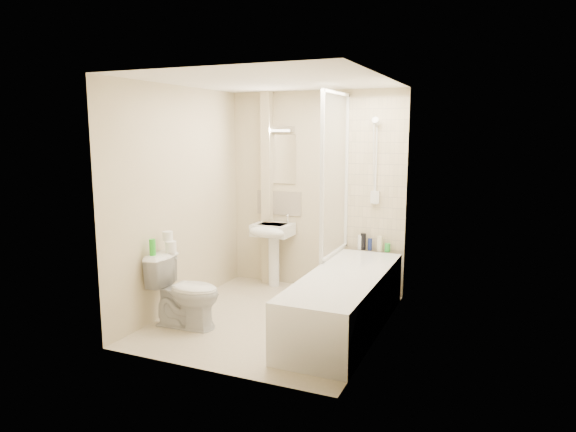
% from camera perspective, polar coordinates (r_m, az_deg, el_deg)
% --- Properties ---
extents(floor, '(2.50, 2.50, 0.00)m').
position_cam_1_polar(floor, '(5.42, -1.71, -11.42)').
color(floor, beige).
rests_on(floor, ground).
extents(wall_back, '(2.20, 0.02, 2.40)m').
position_cam_1_polar(wall_back, '(6.26, 3.05, 2.76)').
color(wall_back, beige).
rests_on(wall_back, ground).
extents(wall_left, '(0.02, 2.50, 2.40)m').
position_cam_1_polar(wall_left, '(5.66, -11.93, 1.85)').
color(wall_left, beige).
rests_on(wall_left, ground).
extents(wall_right, '(0.02, 2.50, 2.40)m').
position_cam_1_polar(wall_right, '(4.76, 10.33, 0.49)').
color(wall_right, beige).
rests_on(wall_right, ground).
extents(ceiling, '(2.20, 2.50, 0.02)m').
position_cam_1_polar(ceiling, '(5.08, -1.84, 14.77)').
color(ceiling, white).
rests_on(ceiling, wall_back).
extents(tile_back, '(0.70, 0.01, 1.75)m').
position_cam_1_polar(tile_back, '(6.01, 9.78, 4.51)').
color(tile_back, beige).
rests_on(tile_back, wall_back).
extents(tile_right, '(0.01, 2.10, 1.75)m').
position_cam_1_polar(tile_right, '(4.78, 10.41, 3.25)').
color(tile_right, beige).
rests_on(tile_right, wall_right).
extents(pipe_boxing, '(0.12, 0.12, 2.40)m').
position_cam_1_polar(pipe_boxing, '(6.44, -2.32, 2.95)').
color(pipe_boxing, beige).
rests_on(pipe_boxing, ground).
extents(splashback, '(0.60, 0.02, 0.30)m').
position_cam_1_polar(splashback, '(6.45, -1.01, 1.45)').
color(splashback, beige).
rests_on(splashback, wall_back).
extents(mirror, '(0.46, 0.01, 0.60)m').
position_cam_1_polar(mirror, '(6.40, -1.03, 6.33)').
color(mirror, white).
rests_on(mirror, wall_back).
extents(strip_light, '(0.42, 0.07, 0.07)m').
position_cam_1_polar(strip_light, '(6.36, -1.13, 9.65)').
color(strip_light, silver).
rests_on(strip_light, wall_back).
extents(bathtub, '(0.70, 2.10, 0.55)m').
position_cam_1_polar(bathtub, '(5.11, 6.29, -9.31)').
color(bathtub, white).
rests_on(bathtub, ground).
extents(shower_screen, '(0.04, 0.92, 1.80)m').
position_cam_1_polar(shower_screen, '(5.68, 5.31, 4.58)').
color(shower_screen, white).
rests_on(shower_screen, bathtub).
extents(shower_fixture, '(0.10, 0.16, 0.99)m').
position_cam_1_polar(shower_fixture, '(5.96, 9.70, 5.64)').
color(shower_fixture, white).
rests_on(shower_fixture, wall_back).
extents(pedestal_sink, '(0.47, 0.45, 0.91)m').
position_cam_1_polar(pedestal_sink, '(6.32, -1.84, -2.36)').
color(pedestal_sink, white).
rests_on(pedestal_sink, ground).
extents(bottle_white_a, '(0.06, 0.06, 0.17)m').
position_cam_1_polar(bottle_white_a, '(6.09, 8.05, -2.92)').
color(bottle_white_a, white).
rests_on(bottle_white_a, bathtub).
extents(bottle_black_b, '(0.06, 0.06, 0.19)m').
position_cam_1_polar(bottle_black_b, '(6.08, 8.34, -2.82)').
color(bottle_black_b, black).
rests_on(bottle_black_b, bathtub).
extents(bottle_blue, '(0.05, 0.05, 0.14)m').
position_cam_1_polar(bottle_blue, '(6.06, 9.09, -3.13)').
color(bottle_blue, navy).
rests_on(bottle_blue, bathtub).
extents(bottle_cream, '(0.07, 0.07, 0.17)m').
position_cam_1_polar(bottle_cream, '(6.03, 10.18, -3.06)').
color(bottle_cream, beige).
rests_on(bottle_cream, bathtub).
extents(bottle_green, '(0.06, 0.06, 0.10)m').
position_cam_1_polar(bottle_green, '(6.02, 10.99, -3.47)').
color(bottle_green, green).
rests_on(bottle_green, bathtub).
extents(toilet, '(0.47, 0.75, 0.72)m').
position_cam_1_polar(toilet, '(5.23, -11.32, -8.20)').
color(toilet, white).
rests_on(toilet, ground).
extents(toilet_roll_lower, '(0.11, 0.11, 0.11)m').
position_cam_1_polar(toilet_roll_lower, '(5.30, -12.90, -3.35)').
color(toilet_roll_lower, white).
rests_on(toilet_roll_lower, toilet).
extents(toilet_roll_upper, '(0.10, 0.10, 0.09)m').
position_cam_1_polar(toilet_roll_upper, '(5.33, -13.23, -2.17)').
color(toilet_roll_upper, white).
rests_on(toilet_roll_upper, toilet_roll_lower).
extents(green_bottle, '(0.06, 0.06, 0.16)m').
position_cam_1_polar(green_bottle, '(5.20, -14.82, -3.38)').
color(green_bottle, green).
rests_on(green_bottle, toilet).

